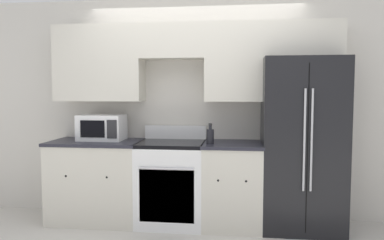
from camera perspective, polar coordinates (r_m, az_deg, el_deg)
The scene contains 8 objects.
ground_plane at distance 4.12m, azimuth -0.54°, elevation -17.02°, with size 12.00×12.00×0.00m, color beige.
wall_back at distance 4.41m, azimuth 0.60°, elevation 4.61°, with size 8.00×0.39×2.60m.
lower_cabinets_left at distance 4.54m, azimuth -14.27°, elevation -8.93°, with size 1.05×0.64×0.94m.
lower_cabinets_right at distance 4.24m, azimuth 6.16°, elevation -9.76°, with size 0.66×0.64×0.94m.
oven_range at distance 4.30m, azimuth -3.14°, elevation -9.47°, with size 0.74×0.65×1.10m.
refrigerator at distance 4.29m, azimuth 16.26°, elevation -3.49°, with size 0.85×0.81×1.86m.
microwave at distance 4.48m, azimuth -13.56°, elevation -1.12°, with size 0.51×0.35×0.29m.
bottle at distance 4.05m, azimuth 2.79°, elevation -2.43°, with size 0.08×0.08×0.22m.
Camera 1 is at (0.50, -3.80, 1.51)m, focal length 35.00 mm.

